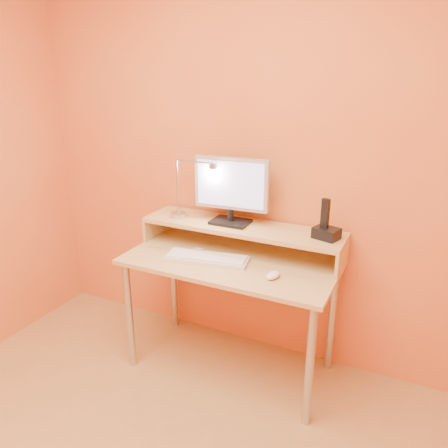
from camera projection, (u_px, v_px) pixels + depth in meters
The scene contains 25 objects.
wall_back at pixel (254, 157), 2.54m from camera, with size 3.00×0.04×2.50m, color #E05C27.
desk_leg_fl at pixel (129, 315), 2.59m from camera, with size 0.04×0.04×0.69m, color #B5B5BB.
desk_leg_fr at pixel (310, 367), 2.14m from camera, with size 0.04×0.04×0.69m, color #B5B5BB.
desk_leg_bl at pixel (174, 281), 3.01m from camera, with size 0.04×0.04×0.69m, color #B5B5BB.
desk_leg_br at pixel (332, 318), 2.56m from camera, with size 0.04×0.04×0.69m, color #B5B5BB.
desk_lower at pixel (230, 262), 2.45m from camera, with size 1.20×0.60×0.03m, color tan.
shelf_riser_left at pixel (158, 225), 2.80m from camera, with size 0.02×0.30×0.14m, color tan.
shelf_riser_right at pixel (342, 257), 2.31m from camera, with size 0.02×0.30×0.14m, color tan.
desk_shelf at pixel (241, 227), 2.53m from camera, with size 1.20×0.30×0.03m, color tan.
monitor_foot at pixel (230, 222), 2.55m from camera, with size 0.22×0.16×0.02m, color black.
monitor_neck at pixel (231, 215), 2.53m from camera, with size 0.04×0.04×0.07m, color black.
monitor_panel at pixel (231, 184), 2.48m from camera, with size 0.44×0.04×0.30m, color #B6B6BE.
monitor_back at pixel (233, 183), 2.50m from camera, with size 0.40×0.01×0.26m, color black.
monitor_screen at pixel (230, 184), 2.47m from camera, with size 0.40×0.00×0.26m, color #B9C1FC.
lamp_base at pixel (179, 215), 2.66m from camera, with size 0.10×0.10×0.03m, color #B5B5BB.
lamp_post at pixel (178, 187), 2.60m from camera, with size 0.01×0.01×0.33m, color #B5B5BB.
lamp_arm at pixel (194, 162), 2.50m from camera, with size 0.01×0.01×0.24m, color #B5B5BB.
lamp_head at pixel (213, 166), 2.45m from camera, with size 0.04×0.04×0.03m, color #B5B5BB.
lamp_bulb at pixel (213, 169), 2.46m from camera, with size 0.03×0.03×0.00m, color #FFEAC6.
phone_dock at pixel (326, 233), 2.31m from camera, with size 0.13×0.10×0.06m, color black.
phone_handset at pixel (325, 213), 2.28m from camera, with size 0.04×0.03×0.16m, color black.
phone_led at pixel (333, 238), 2.25m from camera, with size 0.01×0.00×0.04m, color #386AFB.
keyboard at pixel (207, 259), 2.43m from camera, with size 0.47×0.15×0.02m, color silver.
mouse at pixel (273, 275), 2.22m from camera, with size 0.06×0.10×0.03m, color white.
remote_control at pixel (193, 256), 2.48m from camera, with size 0.05×0.20×0.02m, color silver.
Camera 1 is at (0.94, -0.86, 1.73)m, focal length 34.68 mm.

